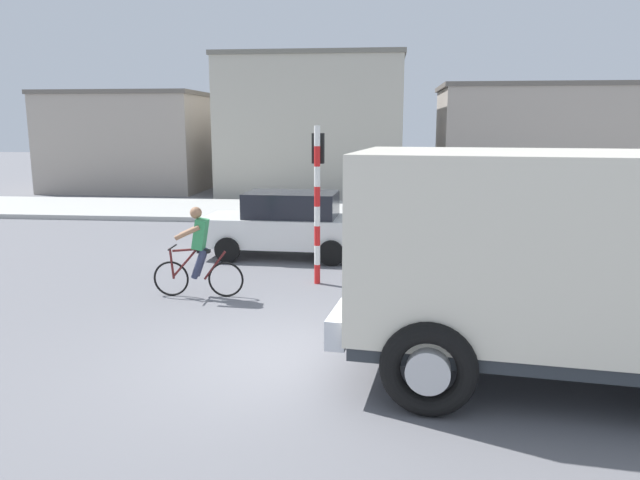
{
  "coord_description": "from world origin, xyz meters",
  "views": [
    {
      "loc": [
        1.37,
        -7.96,
        3.22
      ],
      "look_at": [
        0.27,
        2.5,
        1.2
      ],
      "focal_mm": 33.83,
      "sensor_mm": 36.0,
      "label": 1
    }
  ],
  "objects_px": {
    "cyclist": "(198,252)",
    "traffic_light_pole": "(318,183)",
    "car_red_near": "(287,224)",
    "truck_foreground": "(569,254)"
  },
  "relations": [
    {
      "from": "traffic_light_pole",
      "to": "car_red_near",
      "type": "relative_size",
      "value": 0.79
    },
    {
      "from": "cyclist",
      "to": "car_red_near",
      "type": "xyz_separation_m",
      "value": [
        1.11,
        3.7,
        -0.05
      ]
    },
    {
      "from": "cyclist",
      "to": "traffic_light_pole",
      "type": "bearing_deg",
      "value": 30.7
    },
    {
      "from": "cyclist",
      "to": "traffic_light_pole",
      "type": "height_order",
      "value": "traffic_light_pole"
    },
    {
      "from": "cyclist",
      "to": "car_red_near",
      "type": "distance_m",
      "value": 3.86
    },
    {
      "from": "car_red_near",
      "to": "truck_foreground",
      "type": "bearing_deg",
      "value": -56.75
    },
    {
      "from": "truck_foreground",
      "to": "cyclist",
      "type": "relative_size",
      "value": 3.29
    },
    {
      "from": "car_red_near",
      "to": "cyclist",
      "type": "bearing_deg",
      "value": -106.65
    },
    {
      "from": "truck_foreground",
      "to": "cyclist",
      "type": "distance_m",
      "value": 6.65
    },
    {
      "from": "truck_foreground",
      "to": "car_red_near",
      "type": "xyz_separation_m",
      "value": [
        -4.6,
        7.02,
        -0.85
      ]
    }
  ]
}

